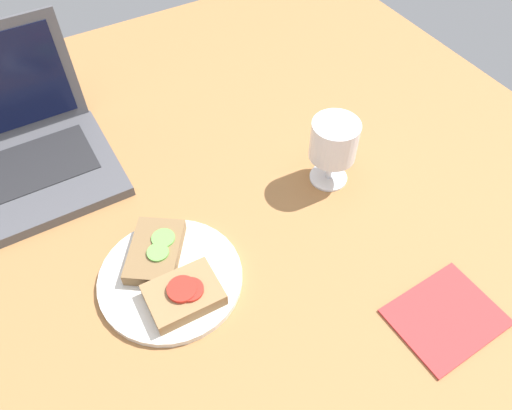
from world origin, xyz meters
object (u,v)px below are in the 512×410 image
object	(u,v)px
sandwich_with_tomato	(184,294)
wine_glass	(334,143)
sandwich_with_cucumber	(156,251)
napkin	(446,317)
plate	(171,278)
laptop	(2,158)

from	to	relation	value
sandwich_with_tomato	wine_glass	world-z (taller)	wine_glass
wine_glass	sandwich_with_cucumber	bearing A→B (deg)	-178.47
sandwich_with_cucumber	napkin	size ratio (longest dim) A/B	0.90
sandwich_with_cucumber	sandwich_with_tomato	bearing A→B (deg)	-86.31
sandwich_with_cucumber	napkin	world-z (taller)	sandwich_with_cucumber
plate	sandwich_with_cucumber	xyz separation A→B (cm)	(-0.25, 4.41, 1.63)
sandwich_with_tomato	napkin	world-z (taller)	sandwich_with_tomato
laptop	napkin	world-z (taller)	laptop
sandwich_with_tomato	napkin	size ratio (longest dim) A/B	0.70
wine_glass	sandwich_with_tomato	bearing A→B (deg)	-162.98
plate	napkin	size ratio (longest dim) A/B	1.44
wine_glass	laptop	distance (cm)	55.58
laptop	sandwich_with_cucumber	bearing A→B (deg)	-62.14
wine_glass	napkin	distance (cm)	31.14
plate	wine_glass	size ratio (longest dim) A/B	1.72
wine_glass	laptop	world-z (taller)	laptop
plate	sandwich_with_cucumber	size ratio (longest dim) A/B	1.60
plate	laptop	distance (cm)	37.20
plate	sandwich_with_cucumber	world-z (taller)	sandwich_with_cucumber
laptop	sandwich_with_tomato	bearing A→B (deg)	-67.19
sandwich_with_tomato	napkin	bearing A→B (deg)	-33.71
napkin	sandwich_with_tomato	bearing A→B (deg)	146.29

